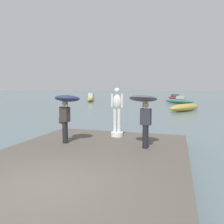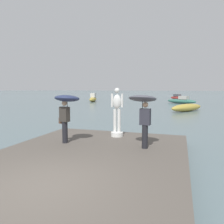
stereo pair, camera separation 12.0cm
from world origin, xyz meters
name	(u,v)px [view 1 (the left image)]	position (x,y,z in m)	size (l,w,h in m)	color
ground_plane	(163,102)	(0.00, 40.00, 0.00)	(400.00, 400.00, 0.00)	slate
pier	(79,167)	(0.00, 1.79, 0.20)	(6.51, 9.58, 0.40)	#564F47
statue_white_figure	(117,115)	(0.18, 5.48, 1.38)	(0.58, 0.56, 2.24)	white
onlooker_left	(67,105)	(-1.41, 3.67, 1.95)	(1.21, 1.22, 1.99)	black
onlooker_right	(144,107)	(1.66, 3.85, 1.95)	(1.12, 1.14, 2.04)	black
boat_near	(176,97)	(2.29, 49.11, 0.49)	(4.23, 5.00, 1.27)	#9E2D28
boat_mid	(91,99)	(-13.60, 35.99, 0.61)	(2.05, 4.64, 1.67)	#B2993D
boat_far	(185,107)	(3.63, 22.30, 0.43)	(4.09, 5.20, 0.86)	#B2993D
boat_leftward	(179,101)	(3.08, 35.77, 0.47)	(5.36, 3.85, 1.29)	#336B5B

